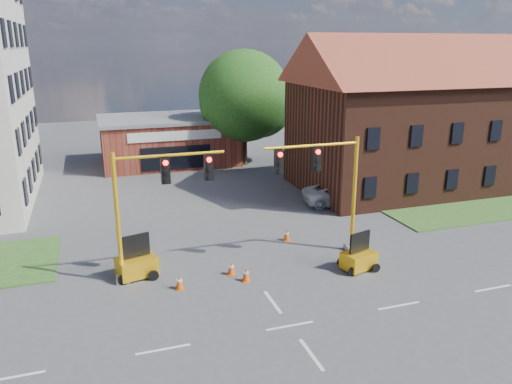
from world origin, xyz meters
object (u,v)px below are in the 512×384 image
(signal_mast_west, at_px, (154,199))
(trailer_west, at_px, (137,264))
(trailer_east, at_px, (359,258))
(signal_mast_east, at_px, (326,183))
(pickup_white, at_px, (341,194))

(signal_mast_west, bearing_deg, trailer_west, 158.36)
(trailer_east, bearing_deg, signal_mast_east, 93.62)
(signal_mast_east, bearing_deg, signal_mast_west, 180.00)
(signal_mast_west, relative_size, trailer_west, 3.04)
(signal_mast_west, height_order, pickup_white, signal_mast_west)
(signal_mast_east, height_order, trailer_east, signal_mast_east)
(pickup_white, bearing_deg, signal_mast_west, 127.21)
(trailer_west, bearing_deg, signal_mast_west, -36.32)
(signal_mast_east, xyz_separation_m, pickup_white, (4.95, 7.49, -3.19))
(trailer_east, height_order, pickup_white, trailer_east)
(signal_mast_east, xyz_separation_m, trailer_east, (0.81, -2.24, -3.34))
(trailer_west, bearing_deg, signal_mast_east, -16.90)
(signal_mast_west, height_order, trailer_east, signal_mast_west)
(trailer_east, bearing_deg, signal_mast_west, 150.51)
(pickup_white, bearing_deg, trailer_west, 124.45)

